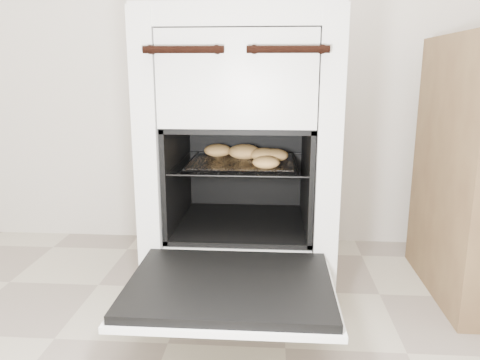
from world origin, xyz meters
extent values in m
cube|color=white|center=(-0.15, 1.18, 0.47)|extent=(0.61, 0.65, 0.93)
cylinder|color=black|center=(-0.29, 0.83, 0.81)|extent=(0.22, 0.02, 0.02)
cylinder|color=black|center=(-0.01, 0.83, 0.81)|extent=(0.22, 0.02, 0.02)
cube|color=black|center=(-0.15, 0.65, 0.21)|extent=(0.53, 0.41, 0.02)
cube|color=white|center=(-0.15, 0.65, 0.19)|extent=(0.55, 0.43, 0.02)
cylinder|color=black|center=(-0.37, 1.09, 0.45)|extent=(0.01, 0.43, 0.01)
cylinder|color=black|center=(0.07, 1.09, 0.45)|extent=(0.01, 0.43, 0.01)
cylinder|color=black|center=(-0.15, 0.89, 0.45)|extent=(0.44, 0.01, 0.01)
cylinder|color=black|center=(-0.15, 1.30, 0.45)|extent=(0.44, 0.01, 0.01)
cylinder|color=black|center=(-0.33, 1.09, 0.45)|extent=(0.01, 0.41, 0.01)
cylinder|color=black|center=(-0.27, 1.09, 0.45)|extent=(0.01, 0.41, 0.01)
cylinder|color=black|center=(-0.21, 1.09, 0.45)|extent=(0.01, 0.41, 0.01)
cylinder|color=black|center=(-0.15, 1.09, 0.45)|extent=(0.01, 0.41, 0.01)
cylinder|color=black|center=(-0.09, 1.09, 0.45)|extent=(0.01, 0.41, 0.01)
cylinder|color=black|center=(-0.03, 1.09, 0.45)|extent=(0.01, 0.41, 0.01)
cylinder|color=black|center=(0.03, 1.09, 0.45)|extent=(0.01, 0.41, 0.01)
cube|color=white|center=(-0.15, 1.07, 0.45)|extent=(0.35, 0.30, 0.01)
ellipsoid|color=tan|center=(-0.07, 1.08, 0.48)|extent=(0.11, 0.11, 0.05)
ellipsoid|color=tan|center=(-0.14, 1.12, 0.48)|extent=(0.13, 0.13, 0.05)
ellipsoid|color=tan|center=(-0.07, 0.97, 0.48)|extent=(0.12, 0.12, 0.04)
ellipsoid|color=tan|center=(-0.24, 1.16, 0.48)|extent=(0.11, 0.11, 0.04)
ellipsoid|color=tan|center=(-0.04, 1.08, 0.48)|extent=(0.11, 0.11, 0.04)
camera|label=1|loc=(-0.04, -0.47, 0.76)|focal=35.00mm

